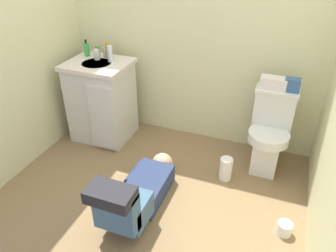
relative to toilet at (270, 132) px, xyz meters
The scene contains 15 objects.
ground_plane 1.18m from the toilet, 138.48° to the right, with size 2.98×3.07×0.04m, color olive.
wall_back 1.23m from the toilet, 158.27° to the left, with size 2.64×0.08×2.40m, color beige.
toilet is the anchor object (origin of this frame).
vanity_cabinet 1.67m from the toilet, behind, with size 0.60×0.53×0.82m.
faucet 1.74m from the toilet, behind, with size 0.02×0.02×0.10m, color silver.
person_plumber 1.29m from the toilet, 132.34° to the right, with size 0.39×1.06×0.52m.
tissue_box 0.44m from the toilet, 116.43° to the left, with size 0.22×0.11×0.10m, color silver.
toiletry_bag 0.46m from the toilet, 40.77° to the left, with size 0.12×0.09×0.11m, color #33598C.
soap_dispenser 1.93m from the toilet, behind, with size 0.06×0.06×0.17m.
bottle_green 1.83m from the toilet, behind, with size 0.04×0.04×0.10m, color green.
bottle_white 1.78m from the toilet, behind, with size 0.06×0.06×0.10m, color silver.
bottle_amber 1.72m from the toilet, behind, with size 0.05×0.05×0.15m, color gold.
bottle_clear 1.64m from the toilet, behind, with size 0.05×0.05×0.16m, color silver.
paper_towel_roll 0.51m from the toilet, 133.20° to the right, with size 0.11×0.11×0.21m, color white.
toilet_paper_roll 0.87m from the toilet, 72.72° to the right, with size 0.11×0.11×0.10m, color white.
Camera 1 is at (0.88, -1.89, 1.94)m, focal length 35.25 mm.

